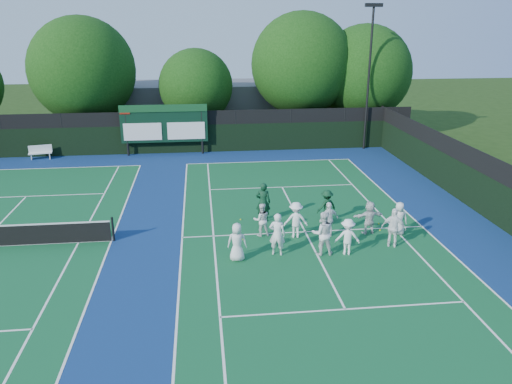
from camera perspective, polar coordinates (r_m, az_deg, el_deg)
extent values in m
plane|color=#1A330E|center=(21.70, 6.18, -5.62)|extent=(120.00, 120.00, 0.00)
cube|color=navy|center=(22.18, -9.77, -5.23)|extent=(34.00, 32.00, 0.01)
cube|color=#11532A|center=(22.59, 5.64, -4.55)|extent=(10.97, 23.77, 0.00)
cube|color=white|center=(33.65, 1.48, 3.51)|extent=(10.97, 0.08, 0.00)
cube|color=white|center=(22.15, -8.44, -5.16)|extent=(0.08, 23.77, 0.00)
cube|color=white|center=(24.29, 18.43, -3.75)|extent=(0.08, 23.77, 0.00)
cube|color=white|center=(22.13, -4.88, -5.03)|extent=(0.08, 23.77, 0.00)
cube|color=white|center=(23.76, 15.42, -3.95)|extent=(0.08, 23.77, 0.00)
cube|color=white|center=(17.10, 10.16, -13.05)|extent=(8.23, 0.08, 0.00)
cube|color=white|center=(28.46, 3.00, 0.57)|extent=(8.23, 0.08, 0.00)
cube|color=white|center=(22.59, 5.64, -4.54)|extent=(0.08, 12.80, 0.00)
cube|color=white|center=(34.66, -22.13, 2.55)|extent=(10.97, 0.08, 0.00)
cube|color=white|center=(22.48, -16.20, -5.37)|extent=(0.08, 23.77, 0.00)
cube|color=white|center=(22.77, -19.61, -5.43)|extent=(0.08, 23.77, 0.00)
cube|color=white|center=(29.65, -24.77, -0.45)|extent=(8.23, 0.08, 0.00)
cube|color=black|center=(36.15, -8.71, 6.00)|extent=(34.00, 0.08, 2.00)
cube|color=black|center=(35.85, -8.83, 8.33)|extent=(34.00, 0.05, 1.00)
cube|color=black|center=(25.61, 25.83, -1.18)|extent=(0.08, 32.00, 2.00)
cube|color=black|center=(25.18, 26.31, 2.03)|extent=(0.05, 32.00, 1.00)
cylinder|color=black|center=(35.93, -14.57, 6.75)|extent=(0.16, 0.16, 3.50)
cylinder|color=black|center=(35.57, -6.20, 7.13)|extent=(0.16, 0.16, 3.50)
cube|color=black|center=(35.56, -10.45, 7.67)|extent=(6.00, 0.15, 2.60)
cube|color=#13431F|center=(35.27, -10.57, 9.39)|extent=(6.00, 0.05, 0.50)
cube|color=silver|center=(35.70, -12.83, 6.73)|extent=(2.60, 0.04, 1.20)
cube|color=silver|center=(35.49, -7.98, 6.95)|extent=(2.60, 0.04, 1.20)
cube|color=maroon|center=(35.56, -14.79, 9.00)|extent=(0.70, 0.04, 0.50)
cube|color=slate|center=(43.86, -3.15, 9.79)|extent=(18.00, 6.00, 4.00)
cylinder|color=black|center=(37.15, 12.74, 12.37)|extent=(0.16, 0.16, 10.00)
cube|color=black|center=(36.95, 13.33, 20.08)|extent=(1.20, 0.30, 0.25)
cylinder|color=black|center=(22.26, -16.04, -4.10)|extent=(0.10, 0.10, 1.10)
cube|color=white|center=(37.21, -23.44, 4.09)|extent=(1.56, 0.74, 0.06)
cube|color=white|center=(37.29, -23.44, 4.57)|extent=(1.48, 0.41, 0.50)
cube|color=white|center=(37.44, -24.28, 3.71)|extent=(0.14, 0.36, 0.40)
cube|color=white|center=(37.09, -22.51, 3.81)|extent=(0.14, 0.36, 0.40)
cylinder|color=black|center=(40.36, -18.56, 7.08)|extent=(0.44, 0.44, 2.67)
sphere|color=#0F350C|center=(39.77, -19.21, 13.04)|extent=(7.72, 7.72, 7.72)
sphere|color=#0F350C|center=(40.02, -18.15, 12.06)|extent=(5.40, 5.40, 5.40)
cylinder|color=black|center=(39.52, -6.71, 7.34)|extent=(0.44, 0.44, 2.20)
sphere|color=#0F350C|center=(39.01, -6.89, 11.95)|extent=(5.60, 5.60, 5.60)
sphere|color=#0F350C|center=(39.38, -5.97, 11.22)|extent=(3.92, 3.92, 3.92)
cylinder|color=black|center=(40.24, 5.06, 8.14)|extent=(0.44, 0.44, 2.93)
sphere|color=#0F350C|center=(39.65, 5.25, 14.38)|extent=(7.80, 7.80, 7.80)
sphere|color=#0F350C|center=(40.14, 5.99, 13.29)|extent=(5.46, 5.46, 5.46)
cylinder|color=black|center=(41.57, 11.90, 7.80)|extent=(0.44, 0.44, 2.43)
sphere|color=#0F350C|center=(41.01, 12.29, 13.23)|extent=(7.33, 7.33, 7.33)
sphere|color=#0F350C|center=(41.56, 12.89, 12.24)|extent=(5.13, 5.13, 5.13)
sphere|color=#CCD418|center=(21.68, -1.48, -5.44)|extent=(0.07, 0.07, 0.07)
sphere|color=#CCD418|center=(23.98, 13.85, -3.54)|extent=(0.07, 0.07, 0.07)
sphere|color=#CCD418|center=(23.79, -1.78, -3.15)|extent=(0.07, 0.07, 0.07)
sphere|color=#CCD418|center=(23.28, 13.99, -4.25)|extent=(0.07, 0.07, 0.07)
imported|color=silver|center=(19.65, -2.18, -5.74)|extent=(0.81, 0.58, 1.56)
imported|color=white|center=(20.06, 2.44, -4.85)|extent=(0.75, 0.61, 1.80)
imported|color=white|center=(20.26, 7.62, -4.69)|extent=(0.93, 0.74, 1.84)
imported|color=white|center=(20.47, 10.42, -5.06)|extent=(1.08, 0.74, 1.53)
imported|color=white|center=(21.55, 15.47, -3.96)|extent=(1.08, 0.79, 1.70)
imported|color=silver|center=(21.85, 0.62, -3.18)|extent=(0.78, 0.63, 1.51)
imported|color=white|center=(21.74, 4.58, -3.20)|extent=(1.09, 0.68, 1.62)
imported|color=white|center=(21.97, 8.33, -3.13)|extent=(1.01, 0.68, 1.60)
imported|color=silver|center=(22.63, 12.81, -2.86)|extent=(1.45, 0.62, 1.51)
imported|color=silver|center=(22.85, 16.01, -2.93)|extent=(0.84, 0.66, 1.51)
imported|color=#0D321D|center=(23.36, 0.83, -1.16)|extent=(0.77, 0.58, 1.90)
imported|color=#0E361D|center=(23.58, 8.07, -1.59)|extent=(1.15, 0.91, 1.57)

